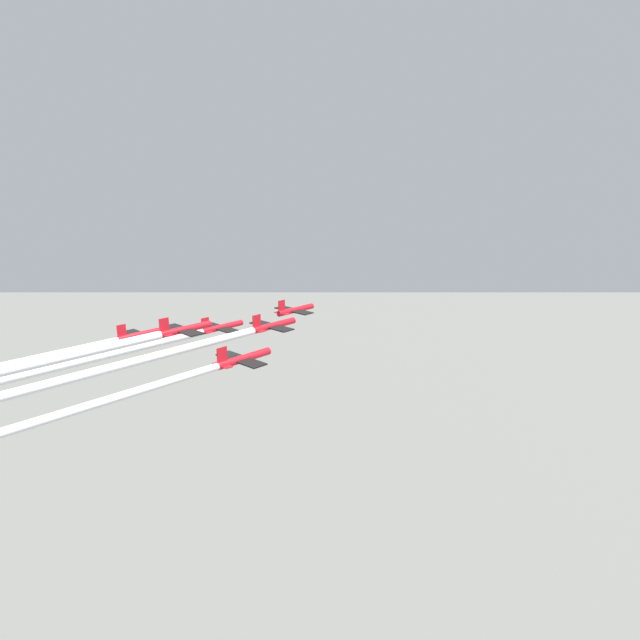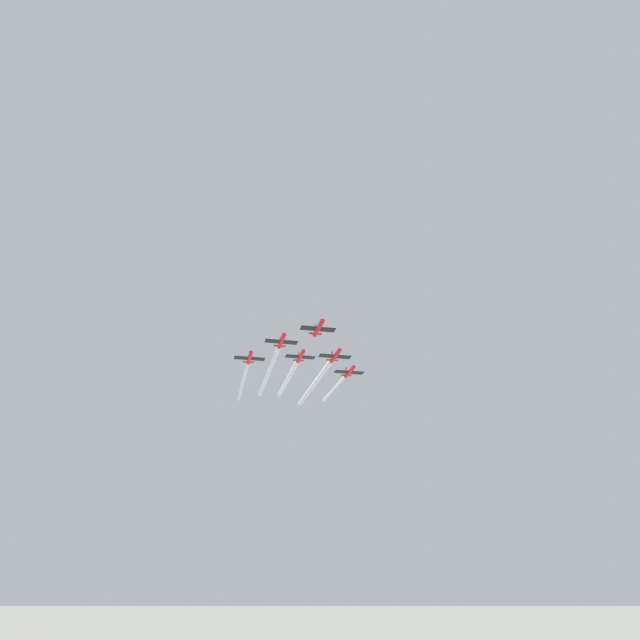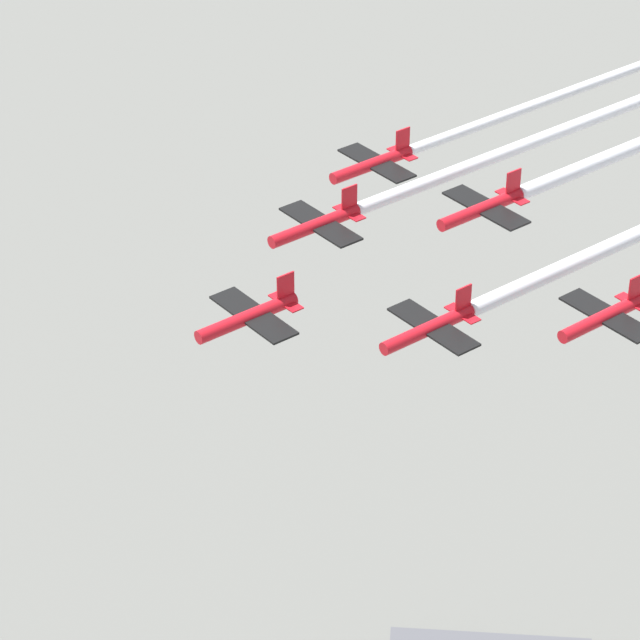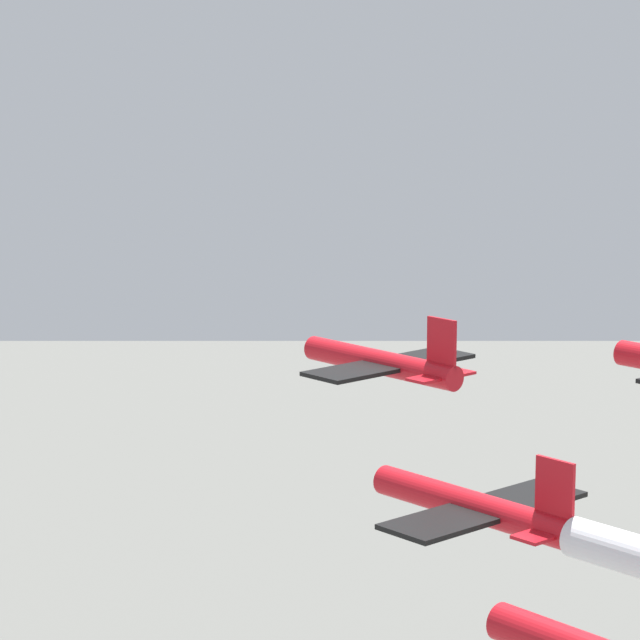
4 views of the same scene
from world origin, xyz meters
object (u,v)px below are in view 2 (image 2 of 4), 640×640
Objects in this scene: jet_0 at (318,328)px; jet_3 at (349,372)px; jet_4 at (300,356)px; jet_2 at (281,341)px; jet_5 at (250,358)px; jet_1 at (335,356)px.

jet_3 is at bearing -120.47° from jet_0.
jet_0 is 1.00× the size of jet_4.
jet_3 is (-23.81, 7.53, -3.17)m from jet_2.
jet_5 is (9.86, -10.61, -1.52)m from jet_4.
jet_0 is 24.65m from jet_4.
jet_4 is (9.86, -10.61, 3.68)m from jet_3.
jet_1 is 14.71m from jet_4.
jet_3 is 14.94m from jet_4.
jet_1 reaches higher than jet_3.
jet_0 is at bearing 120.47° from jet_5.
jet_0 is 14.30m from jet_2.
jet_2 is (9.86, -10.61, 3.00)m from jet_1.
jet_2 reaches higher than jet_5.
jet_4 reaches higher than jet_5.
jet_1 is at bearing -120.47° from jet_0.
jet_4 is at bearing -90.00° from jet_0.
jet_0 is 14.47m from jet_1.
jet_1 is at bearing 180.00° from jet_2.
jet_2 is at bearing 29.54° from jet_3.
jet_4 is at bearing -59.53° from jet_1.
jet_4 is (-18.03, -16.76, 1.18)m from jet_0.
jet_2 is 25.17m from jet_3.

